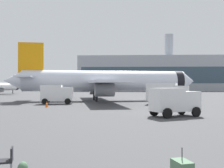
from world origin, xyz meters
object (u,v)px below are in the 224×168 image
airplane_at_gate (105,81)px  safety_cone_near (47,104)px  fuel_truck (167,93)px  cargo_van (174,101)px  service_truck (57,93)px  safety_cone_mid (70,99)px  gate_chair (7,159)px

airplane_at_gate → safety_cone_near: size_ratio=45.61×
fuel_truck → cargo_van: fuel_truck is taller
service_truck → safety_cone_mid: 7.93m
service_truck → safety_cone_mid: size_ratio=6.77×
service_truck → cargo_van: service_truck is taller
airplane_at_gate → cargo_van: (8.17, -24.85, -2.21)m
cargo_van → service_truck: bearing=133.0°
fuel_truck → safety_cone_mid: size_ratio=8.64×
fuel_truck → safety_cone_near: 17.40m
airplane_at_gate → gate_chair: bearing=-90.1°
gate_chair → fuel_truck: bearing=72.4°
airplane_at_gate → fuel_truck: bearing=-43.7°
service_truck → safety_cone_near: size_ratio=6.49×
airplane_at_gate → gate_chair: airplane_at_gate is taller
cargo_van → safety_cone_mid: (-14.43, 23.84, -1.08)m
airplane_at_gate → gate_chair: (-0.05, -41.09, -3.16)m
cargo_van → safety_cone_mid: bearing=121.2°
cargo_van → safety_cone_near: bearing=145.9°
safety_cone_near → gate_chair: gate_chair is taller
safety_cone_mid → gate_chair: (6.21, -40.08, 0.13)m
airplane_at_gate → safety_cone_mid: 7.14m
service_truck → safety_cone_mid: (0.51, 7.81, -1.24)m
safety_cone_mid → fuel_truck: bearing=-27.7°
service_truck → safety_cone_near: bearing=-87.7°
fuel_truck → safety_cone_mid: fuel_truck is taller
airplane_at_gate → safety_cone_mid: airplane_at_gate is taller
safety_cone_near → service_truck: bearing=92.3°
cargo_van → gate_chair: size_ratio=5.62×
safety_cone_mid → gate_chair: bearing=-81.2°
airplane_at_gate → service_truck: size_ratio=7.03×
airplane_at_gate → fuel_truck: airplane_at_gate is taller
service_truck → cargo_van: 21.91m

